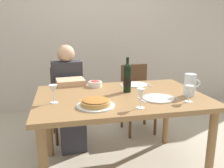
% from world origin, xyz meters
% --- Properties ---
extents(back_wall, '(8.00, 0.10, 2.80)m').
position_xyz_m(back_wall, '(0.00, 1.94, 1.40)').
color(back_wall, beige).
rests_on(back_wall, ground).
extents(dining_table, '(1.50, 1.00, 0.76)m').
position_xyz_m(dining_table, '(0.00, 0.00, 0.67)').
color(dining_table, olive).
rests_on(dining_table, ground).
extents(wine_bottle, '(0.07, 0.07, 0.33)m').
position_xyz_m(wine_bottle, '(0.09, 0.09, 0.90)').
color(wine_bottle, black).
rests_on(wine_bottle, dining_table).
extents(water_pitcher, '(0.15, 0.10, 0.20)m').
position_xyz_m(water_pitcher, '(0.59, -0.15, 0.85)').
color(water_pitcher, silver).
rests_on(water_pitcher, dining_table).
extents(baked_tart, '(0.30, 0.30, 0.06)m').
position_xyz_m(baked_tart, '(-0.27, -0.24, 0.79)').
color(baked_tart, silver).
rests_on(baked_tart, dining_table).
extents(salad_bowl, '(0.14, 0.14, 0.07)m').
position_xyz_m(salad_bowl, '(-0.18, 0.35, 0.79)').
color(salad_bowl, white).
rests_on(salad_bowl, dining_table).
extents(wine_glass_left_diner, '(0.06, 0.06, 0.15)m').
position_xyz_m(wine_glass_left_diner, '(0.06, -0.36, 0.87)').
color(wine_glass_left_diner, silver).
rests_on(wine_glass_left_diner, dining_table).
extents(wine_glass_right_diner, '(0.07, 0.07, 0.14)m').
position_xyz_m(wine_glass_right_diner, '(0.50, -0.30, 0.86)').
color(wine_glass_right_diner, silver).
rests_on(wine_glass_right_diner, dining_table).
extents(wine_glass_centre, '(0.07, 0.07, 0.15)m').
position_xyz_m(wine_glass_centre, '(-0.58, -0.09, 0.87)').
color(wine_glass_centre, silver).
rests_on(wine_glass_centre, dining_table).
extents(dinner_plate_left_setting, '(0.27, 0.27, 0.01)m').
position_xyz_m(dinner_plate_left_setting, '(0.28, -0.18, 0.77)').
color(dinner_plate_left_setting, silver).
rests_on(dinner_plate_left_setting, dining_table).
extents(dinner_plate_right_setting, '(0.25, 0.25, 0.01)m').
position_xyz_m(dinner_plate_right_setting, '(0.25, 0.32, 0.77)').
color(dinner_plate_right_setting, silver).
rests_on(dinner_plate_right_setting, dining_table).
extents(fork_left_setting, '(0.03, 0.16, 0.00)m').
position_xyz_m(fork_left_setting, '(0.13, -0.18, 0.76)').
color(fork_left_setting, silver).
rests_on(fork_left_setting, dining_table).
extents(knife_left_setting, '(0.03, 0.18, 0.00)m').
position_xyz_m(knife_left_setting, '(0.43, -0.18, 0.76)').
color(knife_left_setting, silver).
rests_on(knife_left_setting, dining_table).
extents(knife_right_setting, '(0.03, 0.18, 0.00)m').
position_xyz_m(knife_right_setting, '(0.40, 0.32, 0.76)').
color(knife_right_setting, silver).
rests_on(knife_right_setting, dining_table).
extents(spoon_right_setting, '(0.02, 0.16, 0.00)m').
position_xyz_m(spoon_right_setting, '(0.10, 0.32, 0.76)').
color(spoon_right_setting, silver).
rests_on(spoon_right_setting, dining_table).
extents(chair_left, '(0.44, 0.44, 0.87)m').
position_xyz_m(chair_left, '(-0.46, 0.89, 0.50)').
color(chair_left, brown).
rests_on(chair_left, ground).
extents(diner_left, '(0.37, 0.53, 1.16)m').
position_xyz_m(diner_left, '(-0.44, 0.66, 0.62)').
color(diner_left, '#2D2D33').
rests_on(diner_left, ground).
extents(chair_right, '(0.42, 0.42, 0.87)m').
position_xyz_m(chair_right, '(0.45, 0.87, 0.50)').
color(chair_right, brown).
rests_on(chair_right, ground).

